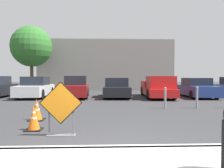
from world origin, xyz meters
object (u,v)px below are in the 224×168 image
Objects in this scene: parked_car_third at (76,88)px; parked_car_fourth at (117,88)px; traffic_cone_second at (37,110)px; road_closed_sign at (61,107)px; traffic_cone_nearest at (34,118)px; parked_car_fifth at (197,88)px; pickup_truck at (158,88)px; bollard_second at (197,97)px; parked_car_second at (36,88)px; bollard_nearest at (165,97)px.

parked_car_fourth is (3.04, 0.07, -0.06)m from parked_car_third.
road_closed_sign is at bearing -59.02° from traffic_cone_second.
traffic_cone_nearest is 13.44m from parked_car_fifth.
pickup_truck reaches higher than bollard_second.
parked_car_second is at bearing 106.80° from traffic_cone_nearest.
road_closed_sign is at bearing 109.48° from parked_car_second.
traffic_cone_second is at bearing 120.98° from road_closed_sign.
road_closed_sign is 11.49m from parked_car_second.
bollard_nearest reaches higher than traffic_cone_second.
road_closed_sign is 11.40m from pickup_truck.
parked_car_second reaches higher than parked_car_fourth.
parked_car_fourth is at bearing 178.62° from parked_car_second.
pickup_truck is (3.02, -0.53, 0.04)m from parked_car_fourth.
parked_car_third is 8.85m from bollard_second.
traffic_cone_second is at bearing 44.13° from parked_car_fifth.
parked_car_fourth is 0.82× the size of pickup_truck.
parked_car_fourth is 4.45× the size of bollard_nearest.
bollard_nearest is 1.59m from bollard_second.
bollard_second is at bearing 136.50° from parked_car_third.
road_closed_sign is at bearing -36.02° from traffic_cone_nearest.
parked_car_fifth is at bearing 66.79° from bollard_second.
parked_car_second is 11.39m from bollard_second.
traffic_cone_second is 8.52m from parked_car_third.
traffic_cone_second is at bearing 103.84° from traffic_cone_nearest.
road_closed_sign is at bearing 92.51° from parked_car_third.
bollard_nearest is 0.98× the size of bollard_second.
traffic_cone_second is 9.06m from parked_car_second.
parked_car_third reaches higher than parked_car_fourth.
road_closed_sign is at bearing -130.67° from bollard_nearest.
traffic_cone_nearest is (-0.92, 0.67, -0.42)m from road_closed_sign.
bollard_nearest is (-4.04, -5.71, -0.12)m from parked_car_fifth.
pickup_truck is 3.09m from parked_car_fifth.
road_closed_sign is at bearing -139.92° from bollard_second.
parked_car_second reaches higher than parked_car_fifth.
traffic_cone_nearest is 0.16× the size of parked_car_third.
bollard_second is at bearing 147.82° from parked_car_second.
parked_car_fifth is at bearing -169.93° from pickup_truck.
pickup_truck is (6.06, -0.46, -0.02)m from parked_car_third.
traffic_cone_second is 12.67m from parked_car_fifth.
parked_car_second is at bearing 107.30° from traffic_cone_second.
traffic_cone_nearest is 10.49m from parked_car_fourth.
parked_car_third reaches higher than bollard_nearest.
bollard_nearest is at bearing 128.73° from parked_car_third.
bollard_nearest is at bearing 111.72° from parked_car_fourth.
parked_car_fifth is (12.17, -0.23, -0.04)m from parked_car_second.
traffic_cone_nearest is at bearing 60.89° from pickup_truck.
parked_car_third is at bearing 1.93° from parked_car_fifth.
parked_car_fourth is 6.09m from parked_car_fifth.
parked_car_fifth is at bearing 54.72° from bollard_nearest.
parked_car_fourth is (2.11, 10.71, -0.09)m from road_closed_sign.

